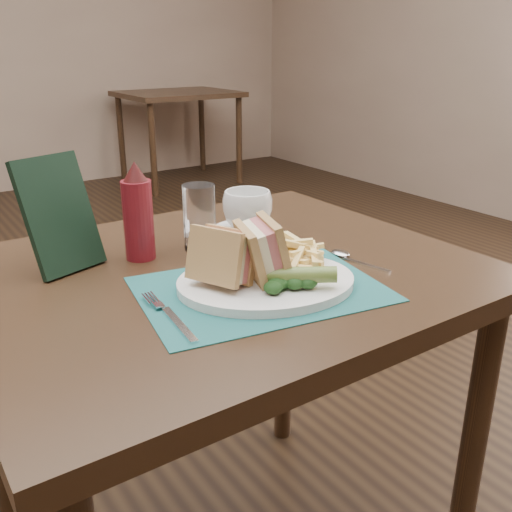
{
  "coord_description": "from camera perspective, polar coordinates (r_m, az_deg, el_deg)",
  "views": [
    {
      "loc": [
        -0.5,
        -1.34,
        1.14
      ],
      "look_at": [
        0.01,
        -0.59,
        0.8
      ],
      "focal_mm": 40.0,
      "sensor_mm": 36.0,
      "label": 1
    }
  ],
  "objects": [
    {
      "name": "sandwich_half_b",
      "position": [
        0.93,
        -0.56,
        0.53
      ],
      "size": [
        0.1,
        0.12,
        0.1
      ],
      "primitive_type": null,
      "rotation": [
        0.0,
        -0.24,
        -0.3
      ],
      "color": "tan",
      "rests_on": "plate"
    },
    {
      "name": "plate",
      "position": [
        0.96,
        1.01,
        -2.63
      ],
      "size": [
        0.36,
        0.33,
        0.01
      ],
      "primitive_type": null,
      "rotation": [
        0.0,
        0.0,
        -0.34
      ],
      "color": "white",
      "rests_on": "placemat"
    },
    {
      "name": "saucer",
      "position": [
        1.23,
        -0.86,
        2.55
      ],
      "size": [
        0.19,
        0.19,
        0.01
      ],
      "primitive_type": "cylinder",
      "rotation": [
        0.0,
        0.0,
        0.32
      ],
      "color": "white",
      "rests_on": "table_main"
    },
    {
      "name": "sandwich_half_a",
      "position": [
        0.9,
        -4.2,
        -0.33
      ],
      "size": [
        0.11,
        0.12,
        0.1
      ],
      "primitive_type": null,
      "rotation": [
        0.0,
        0.24,
        0.43
      ],
      "color": "tan",
      "rests_on": "plate"
    },
    {
      "name": "fork",
      "position": [
        0.86,
        -8.63,
        -5.75
      ],
      "size": [
        0.05,
        0.17,
        0.01
      ],
      "primitive_type": null,
      "rotation": [
        0.0,
        0.0,
        -0.11
      ],
      "color": "silver",
      "rests_on": "placemat"
    },
    {
      "name": "placemat",
      "position": [
        0.95,
        0.4,
        -3.32
      ],
      "size": [
        0.44,
        0.35,
        0.0
      ],
      "primitive_type": "cube",
      "rotation": [
        0.0,
        0.0,
        -0.17
      ],
      "color": "#1B5655",
      "rests_on": "table_main"
    },
    {
      "name": "table_main",
      "position": [
        1.24,
        -3.06,
        -17.33
      ],
      "size": [
        0.9,
        0.75,
        0.75
      ],
      "primitive_type": null,
      "color": "black",
      "rests_on": "ground"
    },
    {
      "name": "ketchup_bottle",
      "position": [
        1.08,
        -11.74,
        4.43
      ],
      "size": [
        0.07,
        0.07,
        0.19
      ],
      "primitive_type": null,
      "rotation": [
        0.0,
        0.0,
        -0.43
      ],
      "color": "maroon",
      "rests_on": "table_main"
    },
    {
      "name": "pickle_spear",
      "position": [
        0.91,
        4.32,
        -1.9
      ],
      "size": [
        0.11,
        0.09,
        0.03
      ],
      "primitive_type": "cylinder",
      "rotation": [
        1.54,
        0.0,
        0.92
      ],
      "color": "#4D6526",
      "rests_on": "plate"
    },
    {
      "name": "table_bg_right",
      "position": [
        4.92,
        -7.64,
        11.64
      ],
      "size": [
        0.9,
        0.75,
        0.75
      ],
      "primitive_type": null,
      "color": "black",
      "rests_on": "ground"
    },
    {
      "name": "kale_garnish",
      "position": [
        0.91,
        3.07,
        -2.64
      ],
      "size": [
        0.11,
        0.08,
        0.03
      ],
      "primitive_type": null,
      "color": "black",
      "rests_on": "plate"
    },
    {
      "name": "spoon",
      "position": [
        1.08,
        10.04,
        -0.33
      ],
      "size": [
        0.06,
        0.15,
        0.01
      ],
      "primitive_type": null,
      "rotation": [
        0.0,
        0.0,
        0.21
      ],
      "color": "silver",
      "rests_on": "table_main"
    },
    {
      "name": "drinking_glass",
      "position": [
        1.12,
        -5.68,
        3.85
      ],
      "size": [
        0.07,
        0.07,
        0.13
      ],
      "primitive_type": "cylinder",
      "rotation": [
        0.0,
        0.0,
        0.11
      ],
      "color": "white",
      "rests_on": "table_main"
    },
    {
      "name": "check_presenter",
      "position": [
        1.07,
        -19.09,
        3.95
      ],
      "size": [
        0.15,
        0.11,
        0.2
      ],
      "primitive_type": "cube",
      "rotation": [
        -0.31,
        0.0,
        0.32
      ],
      "color": "black",
      "rests_on": "table_main"
    },
    {
      "name": "coffee_cup",
      "position": [
        1.22,
        -0.87,
        4.64
      ],
      "size": [
        0.15,
        0.15,
        0.08
      ],
      "primitive_type": "imported",
      "rotation": [
        0.0,
        0.0,
        0.92
      ],
      "color": "white",
      "rests_on": "saucer"
    },
    {
      "name": "fries_pile",
      "position": [
        1.0,
        3.86,
        0.36
      ],
      "size": [
        0.18,
        0.2,
        0.05
      ],
      "primitive_type": null,
      "color": "#F8D67C",
      "rests_on": "plate"
    },
    {
      "name": "floor",
      "position": [
        1.83,
        -11.48,
        -18.29
      ],
      "size": [
        7.0,
        7.0,
        0.0
      ],
      "primitive_type": "plane",
      "color": "black",
      "rests_on": "ground"
    }
  ]
}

